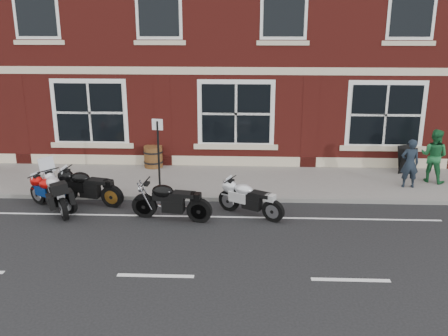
{
  "coord_description": "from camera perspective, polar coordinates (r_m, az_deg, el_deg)",
  "views": [
    {
      "loc": [
        1.81,
        -12.12,
        5.16
      ],
      "look_at": [
        1.22,
        1.6,
        0.94
      ],
      "focal_mm": 40.0,
      "sensor_mm": 36.0,
      "label": 1
    }
  ],
  "objects": [
    {
      "name": "ground",
      "position": [
        13.3,
        -5.59,
        -5.83
      ],
      "size": [
        80.0,
        80.0,
        0.0
      ],
      "primitive_type": "plane",
      "color": "black",
      "rests_on": "ground"
    },
    {
      "name": "sidewalk",
      "position": [
        16.06,
        -4.14,
        -1.48
      ],
      "size": [
        30.0,
        3.0,
        0.12
      ],
      "primitive_type": "cube",
      "color": "slate",
      "rests_on": "ground"
    },
    {
      "name": "kerb",
      "position": [
        14.59,
        -4.84,
        -3.45
      ],
      "size": [
        30.0,
        0.16,
        0.12
      ],
      "primitive_type": "cube",
      "color": "slate",
      "rests_on": "ground"
    },
    {
      "name": "moto_touring_silver",
      "position": [
        14.41,
        -18.49,
        -2.46
      ],
      "size": [
        1.2,
        1.85,
        1.37
      ],
      "rotation": [
        0.0,
        0.0,
        0.55
      ],
      "color": "black",
      "rests_on": "ground"
    },
    {
      "name": "moto_sport_red",
      "position": [
        14.6,
        -19.01,
        -2.56
      ],
      "size": [
        1.66,
        1.1,
        0.85
      ],
      "rotation": [
        0.0,
        0.0,
        1.01
      ],
      "color": "black",
      "rests_on": "ground"
    },
    {
      "name": "moto_sport_black",
      "position": [
        14.61,
        -15.31,
        -1.95
      ],
      "size": [
        2.09,
        0.68,
        0.96
      ],
      "rotation": [
        0.0,
        0.0,
        1.31
      ],
      "color": "black",
      "rests_on": "ground"
    },
    {
      "name": "moto_sport_silver",
      "position": [
        13.31,
        2.97,
        -3.38
      ],
      "size": [
        1.75,
        1.14,
        0.89
      ],
      "rotation": [
        0.0,
        0.0,
        1.02
      ],
      "color": "black",
      "rests_on": "ground"
    },
    {
      "name": "moto_naked_black",
      "position": [
        13.1,
        -6.19,
        -3.58
      ],
      "size": [
        2.16,
        0.53,
        0.98
      ],
      "rotation": [
        0.0,
        0.0,
        1.39
      ],
      "color": "black",
      "rests_on": "ground"
    },
    {
      "name": "pedestrian_left",
      "position": [
        16.07,
        20.46,
        0.5
      ],
      "size": [
        0.55,
        0.37,
        1.51
      ],
      "primitive_type": "imported",
      "rotation": [
        0.0,
        0.0,
        3.13
      ],
      "color": "black",
      "rests_on": "sidewalk"
    },
    {
      "name": "pedestrian_right",
      "position": [
        16.87,
        22.87,
        1.31
      ],
      "size": [
        1.04,
        1.0,
        1.69
      ],
      "primitive_type": "imported",
      "rotation": [
        0.0,
        0.0,
        2.51
      ],
      "color": "#1B6031",
      "rests_on": "sidewalk"
    },
    {
      "name": "a_board_sign",
      "position": [
        17.62,
        20.11,
        0.9
      ],
      "size": [
        0.63,
        0.54,
        0.89
      ],
      "primitive_type": null,
      "rotation": [
        0.0,
        0.0,
        0.4
      ],
      "color": "black",
      "rests_on": "sidewalk"
    },
    {
      "name": "barrel_planter",
      "position": [
        17.36,
        -8.08,
        1.3
      ],
      "size": [
        0.66,
        0.66,
        0.74
      ],
      "color": "#4E3C15",
      "rests_on": "sidewalk"
    },
    {
      "name": "parking_sign",
      "position": [
        14.39,
        -7.5,
        1.87
      ],
      "size": [
        0.32,
        0.07,
        2.25
      ],
      "rotation": [
        0.0,
        0.0,
        -0.17
      ],
      "color": "black",
      "rests_on": "sidewalk"
    }
  ]
}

